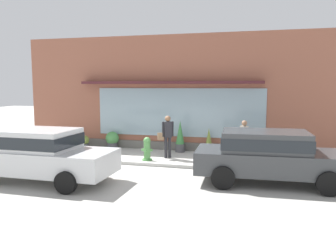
# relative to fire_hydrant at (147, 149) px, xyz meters

# --- Properties ---
(ground_plane) EXTENTS (60.00, 60.00, 0.00)m
(ground_plane) POSITION_rel_fire_hydrant_xyz_m (0.27, -0.60, -0.45)
(ground_plane) COLOR #B2AFA8
(curb_strip) EXTENTS (14.00, 0.24, 0.12)m
(curb_strip) POSITION_rel_fire_hydrant_xyz_m (0.27, -0.80, -0.39)
(curb_strip) COLOR #B2B2AD
(curb_strip) RESTS_ON ground_plane
(storefront) EXTENTS (14.00, 0.81, 5.11)m
(storefront) POSITION_rel_fire_hydrant_xyz_m (0.27, 2.58, 2.05)
(storefront) COLOR #935642
(storefront) RESTS_ON ground_plane
(fire_hydrant) EXTENTS (0.44, 0.41, 0.91)m
(fire_hydrant) POSITION_rel_fire_hydrant_xyz_m (0.00, 0.00, 0.00)
(fire_hydrant) COLOR #4C8C47
(fire_hydrant) RESTS_ON ground_plane
(pedestrian_with_handbag) EXTENTS (0.60, 0.39, 1.70)m
(pedestrian_with_handbag) POSITION_rel_fire_hydrant_xyz_m (0.64, 0.63, 0.53)
(pedestrian_with_handbag) COLOR #232328
(pedestrian_with_handbag) RESTS_ON ground_plane
(pedestrian_passerby) EXTENTS (0.33, 0.42, 1.55)m
(pedestrian_passerby) POSITION_rel_fire_hydrant_xyz_m (3.61, 1.01, 0.45)
(pedestrian_passerby) COLOR #475675
(pedestrian_passerby) RESTS_ON ground_plane
(parked_car_dark_gray) EXTENTS (4.50, 2.12, 1.56)m
(parked_car_dark_gray) POSITION_rel_fire_hydrant_xyz_m (4.44, -2.04, 0.44)
(parked_car_dark_gray) COLOR #383A3D
(parked_car_dark_gray) RESTS_ON ground_plane
(parked_car_silver) EXTENTS (4.47, 2.01, 1.58)m
(parked_car_silver) POSITION_rel_fire_hydrant_xyz_m (-2.28, -3.54, 0.44)
(parked_car_silver) COLOR silver
(parked_car_silver) RESTS_ON ground_plane
(potted_plant_trailing_edge) EXTENTS (0.44, 0.44, 0.60)m
(potted_plant_trailing_edge) POSITION_rel_fire_hydrant_xyz_m (-3.62, 1.75, -0.15)
(potted_plant_trailing_edge) COLOR #4C4C51
(potted_plant_trailing_edge) RESTS_ON ground_plane
(potted_plant_low_front) EXTENTS (0.41, 0.41, 1.37)m
(potted_plant_low_front) POSITION_rel_fire_hydrant_xyz_m (0.87, 1.96, 0.21)
(potted_plant_low_front) COLOR #4C4C51
(potted_plant_low_front) RESTS_ON ground_plane
(potted_plant_corner_tall) EXTENTS (0.61, 0.61, 0.78)m
(potted_plant_corner_tall) POSITION_rel_fire_hydrant_xyz_m (-2.35, 2.04, -0.05)
(potted_plant_corner_tall) COLOR #4C4C51
(potted_plant_corner_tall) RESTS_ON ground_plane
(potted_plant_window_right) EXTENTS (0.36, 0.36, 1.07)m
(potted_plant_window_right) POSITION_rel_fire_hydrant_xyz_m (2.11, 2.04, 0.07)
(potted_plant_window_right) COLOR #33473D
(potted_plant_window_right) RESTS_ON ground_plane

